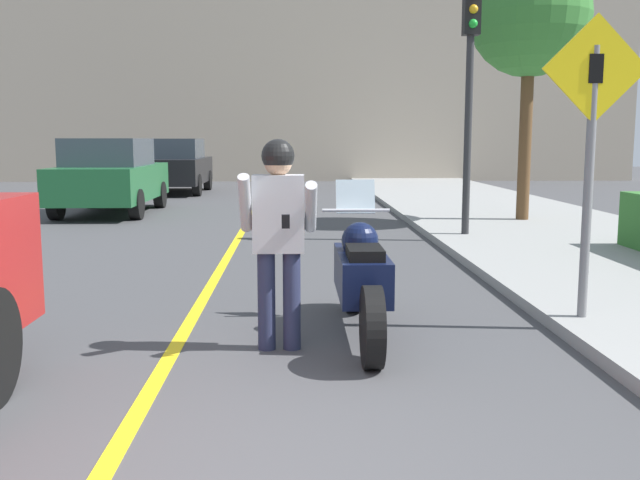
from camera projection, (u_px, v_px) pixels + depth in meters
name	position (u px, v px, depth m)	size (l,w,h in m)	color
road_center_line	(220.00, 269.00, 9.14)	(0.12, 36.00, 0.01)	yellow
building_backdrop	(286.00, 89.00, 28.44)	(28.00, 1.20, 7.29)	#B2A38E
motorcycle	(361.00, 277.00, 6.02)	(0.62, 2.35, 1.29)	black
person_biker	(278.00, 223.00, 5.54)	(0.59, 0.46, 1.66)	#282D4C
crossing_sign	(591.00, 138.00, 6.04)	(0.91, 0.08, 2.58)	slate
traffic_light	(470.00, 64.00, 11.33)	(0.26, 0.30, 3.94)	#2D2D30
street_tree	(530.00, 18.00, 13.34)	(2.26, 2.26, 4.97)	brown
parked_car_green	(111.00, 176.00, 15.93)	(1.88, 4.20, 1.68)	black
parked_car_black	(175.00, 165.00, 22.07)	(1.88, 4.20, 1.68)	black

